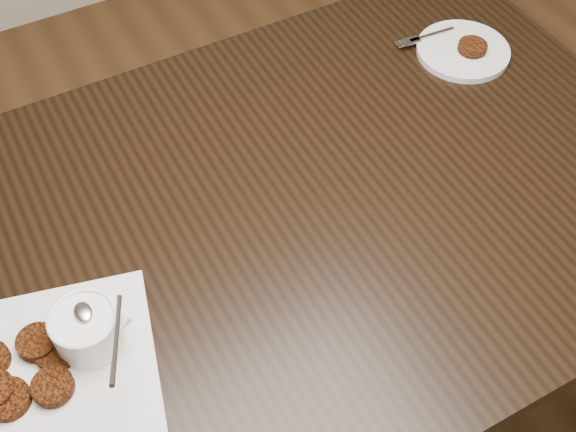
{
  "coord_description": "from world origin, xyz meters",
  "views": [
    {
      "loc": [
        -0.35,
        -0.53,
        1.74
      ],
      "look_at": [
        0.0,
        0.12,
        0.8
      ],
      "focal_mm": 45.08,
      "sensor_mm": 36.0,
      "label": 1
    }
  ],
  "objects": [
    {
      "name": "table",
      "position": [
        0.01,
        0.17,
        0.38
      ],
      "size": [
        1.5,
        0.97,
        0.75
      ],
      "primitive_type": "cube",
      "color": "black",
      "rests_on": "floor"
    },
    {
      "name": "napkin",
      "position": [
        -0.42,
        0.07,
        0.75
      ],
      "size": [
        0.35,
        0.35,
        0.0
      ],
      "primitive_type": "cube",
      "rotation": [
        0.0,
        0.0,
        -0.24
      ],
      "color": "white",
      "rests_on": "table"
    },
    {
      "name": "sauce_ramekin",
      "position": [
        -0.36,
        0.09,
        0.82
      ],
      "size": [
        0.16,
        0.16,
        0.14
      ],
      "primitive_type": null,
      "rotation": [
        0.0,
        0.0,
        -0.21
      ],
      "color": "white",
      "rests_on": "napkin"
    },
    {
      "name": "patty_cluster",
      "position": [
        -0.47,
        0.07,
        0.76
      ],
      "size": [
        0.22,
        0.22,
        0.02
      ],
      "primitive_type": null,
      "rotation": [
        0.0,
        0.0,
        0.03
      ],
      "color": "#642A0D",
      "rests_on": "napkin"
    },
    {
      "name": "plate_with_patty",
      "position": [
        0.55,
        0.37,
        0.76
      ],
      "size": [
        0.21,
        0.21,
        0.03
      ],
      "primitive_type": null,
      "rotation": [
        0.0,
        0.0,
        -0.07
      ],
      "color": "silver",
      "rests_on": "table"
    }
  ]
}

